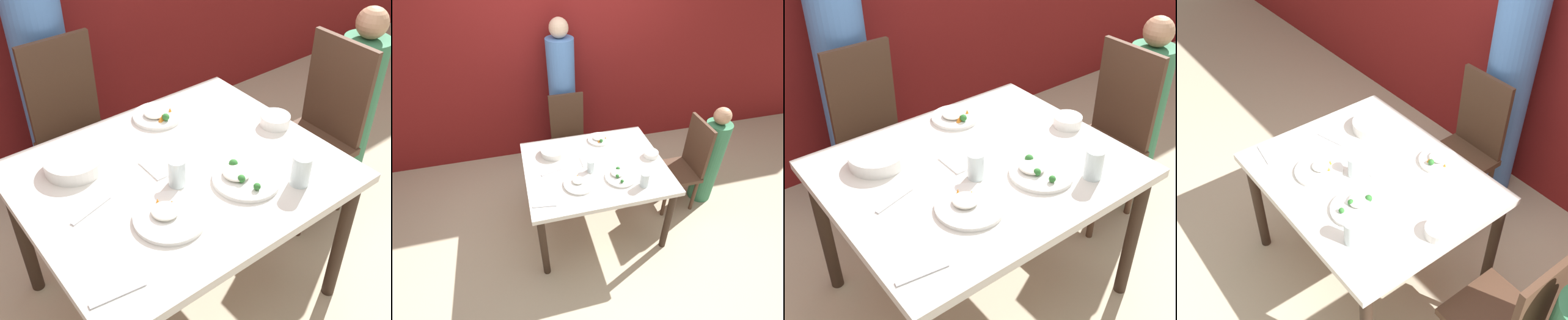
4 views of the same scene
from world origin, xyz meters
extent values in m
plane|color=beige|center=(0.00, 0.00, 0.00)|extent=(10.00, 10.00, 0.00)
cube|color=silver|center=(0.00, 0.00, 0.73)|extent=(1.22, 1.01, 0.04)
cylinder|color=#332319|center=(0.55, -0.44, 0.35)|extent=(0.06, 0.06, 0.71)
cylinder|color=#332319|center=(-0.55, 0.44, 0.35)|extent=(0.06, 0.06, 0.71)
cylinder|color=#332319|center=(0.55, 0.44, 0.35)|extent=(0.06, 0.06, 0.71)
cube|color=#4C3323|center=(-0.06, 0.77, 0.42)|extent=(0.40, 0.40, 0.04)
cube|color=#4C3323|center=(-0.06, 0.96, 0.71)|extent=(0.38, 0.03, 0.54)
cylinder|color=#4C3323|center=(-0.23, 0.61, 0.20)|extent=(0.04, 0.04, 0.40)
cylinder|color=#4C3323|center=(0.10, 0.61, 0.20)|extent=(0.04, 0.04, 0.40)
cylinder|color=#4C3323|center=(-0.23, 0.94, 0.20)|extent=(0.04, 0.04, 0.40)
cylinder|color=#4C3323|center=(0.10, 0.94, 0.20)|extent=(0.04, 0.04, 0.40)
cube|color=#4C3323|center=(0.88, 0.07, 0.42)|extent=(0.40, 0.40, 0.04)
cube|color=#4C3323|center=(1.06, 0.07, 0.71)|extent=(0.03, 0.38, 0.54)
cylinder|color=#4C3323|center=(0.71, 0.24, 0.20)|extent=(0.04, 0.04, 0.40)
cylinder|color=#4C3323|center=(0.71, -0.09, 0.20)|extent=(0.04, 0.04, 0.40)
cylinder|color=#4C3323|center=(1.04, 0.24, 0.20)|extent=(0.04, 0.04, 0.40)
cylinder|color=#4C3323|center=(1.04, -0.09, 0.20)|extent=(0.04, 0.04, 0.40)
cylinder|color=#5184D1|center=(-0.06, 1.16, 0.75)|extent=(0.30, 0.30, 1.50)
cylinder|color=#387F56|center=(1.24, 0.07, 0.47)|extent=(0.24, 0.24, 0.94)
sphere|color=tan|center=(1.24, 0.07, 1.02)|extent=(0.16, 0.16, 0.16)
cylinder|color=white|center=(-0.32, 0.26, 0.77)|extent=(0.24, 0.24, 0.06)
cylinder|color=#BC5123|center=(-0.32, 0.26, 0.80)|extent=(0.21, 0.21, 0.01)
cylinder|color=white|center=(0.15, 0.37, 0.76)|extent=(0.23, 0.23, 0.02)
ellipsoid|color=white|center=(0.14, 0.37, 0.78)|extent=(0.10, 0.10, 0.02)
sphere|color=#2D702D|center=(0.15, 0.30, 0.78)|extent=(0.03, 0.03, 0.03)
cone|color=orange|center=(0.12, 0.31, 0.78)|extent=(0.02, 0.02, 0.02)
cone|color=orange|center=(0.21, 0.35, 0.77)|extent=(0.02, 0.02, 0.02)
cone|color=orange|center=(0.14, 0.32, 0.78)|extent=(0.02, 0.02, 0.03)
cylinder|color=white|center=(-0.19, -0.20, 0.76)|extent=(0.26, 0.26, 0.02)
ellipsoid|color=white|center=(-0.19, -0.18, 0.78)|extent=(0.10, 0.10, 0.02)
cone|color=orange|center=(-0.19, -0.13, 0.78)|extent=(0.02, 0.02, 0.03)
cone|color=orange|center=(-0.15, -0.16, 0.78)|extent=(0.02, 0.02, 0.02)
cylinder|color=white|center=(0.17, -0.21, 0.76)|extent=(0.26, 0.26, 0.02)
ellipsoid|color=white|center=(0.14, -0.18, 0.78)|extent=(0.11, 0.11, 0.03)
sphere|color=#2D702D|center=(0.15, -0.29, 0.78)|extent=(0.03, 0.03, 0.03)
sphere|color=#2D702D|center=(0.13, -0.22, 0.78)|extent=(0.03, 0.03, 0.03)
sphere|color=#2D702D|center=(0.16, -0.13, 0.78)|extent=(0.04, 0.04, 0.04)
cylinder|color=white|center=(0.53, 0.00, 0.77)|extent=(0.13, 0.13, 0.05)
cylinder|color=white|center=(0.53, 0.00, 0.79)|extent=(0.12, 0.12, 0.01)
cylinder|color=silver|center=(-0.05, -0.06, 0.80)|extent=(0.07, 0.07, 0.11)
cylinder|color=silver|center=(0.32, -0.34, 0.81)|extent=(0.08, 0.08, 0.13)
cube|color=white|center=(-0.04, 0.07, 0.75)|extent=(0.14, 0.14, 0.01)
cube|color=silver|center=(-0.39, 0.01, 0.75)|extent=(0.18, 0.07, 0.01)
cube|color=silver|center=(-0.50, -0.37, 0.75)|extent=(0.18, 0.05, 0.01)
camera|label=1|loc=(-0.87, -1.23, 1.96)|focal=45.00mm
camera|label=2|loc=(-0.58, -1.98, 2.45)|focal=28.00mm
camera|label=3|loc=(-1.00, -1.32, 1.92)|focal=45.00mm
camera|label=4|loc=(1.55, -1.18, 2.50)|focal=45.00mm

